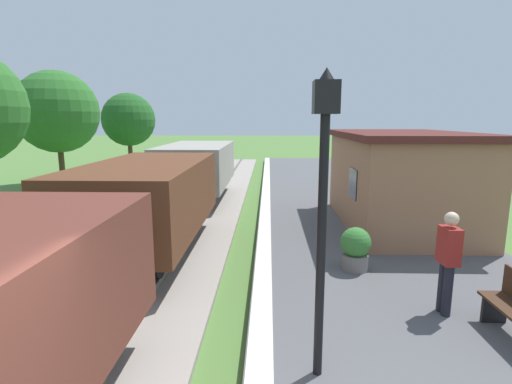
% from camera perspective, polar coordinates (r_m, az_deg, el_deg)
% --- Properties ---
extents(freight_train, '(2.50, 19.40, 2.12)m').
position_cam_1_polar(freight_train, '(9.79, -15.45, -1.55)').
color(freight_train, brown).
rests_on(freight_train, rail_near).
extents(station_hut, '(3.50, 5.80, 2.78)m').
position_cam_1_polar(station_hut, '(12.34, 20.24, 1.85)').
color(station_hut, '#9E6B4C').
rests_on(station_hut, platform_slab).
extents(person_waiting, '(0.26, 0.39, 1.71)m').
position_cam_1_polar(person_waiting, '(7.06, 26.22, -8.78)').
color(person_waiting, black).
rests_on(person_waiting, platform_slab).
extents(potted_planter, '(0.64, 0.64, 0.92)m').
position_cam_1_polar(potted_planter, '(8.55, 14.30, -7.94)').
color(potted_planter, slate).
rests_on(potted_planter, platform_slab).
extents(lamp_post_near, '(0.28, 0.28, 3.70)m').
position_cam_1_polar(lamp_post_near, '(4.51, 9.85, 2.89)').
color(lamp_post_near, black).
rests_on(lamp_post_near, platform_slab).
extents(tree_field_left, '(4.10, 4.10, 5.80)m').
position_cam_1_polar(tree_field_left, '(22.43, -27.06, 10.36)').
color(tree_field_left, '#4C3823').
rests_on(tree_field_left, ground).
extents(tree_field_distant, '(3.37, 3.37, 5.04)m').
position_cam_1_polar(tree_field_distant, '(26.75, -18.13, 10.00)').
color(tree_field_distant, '#4C3823').
rests_on(tree_field_distant, ground).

